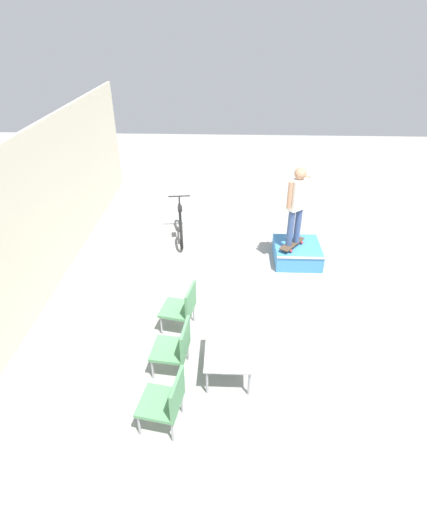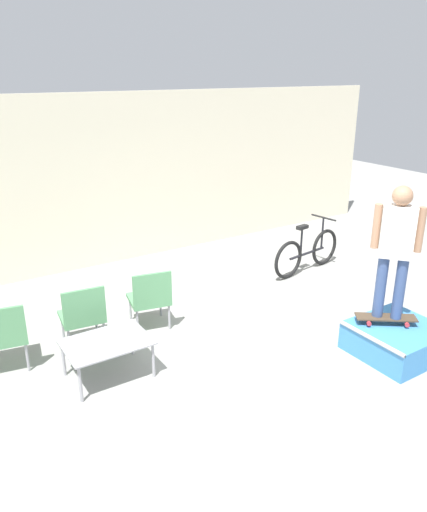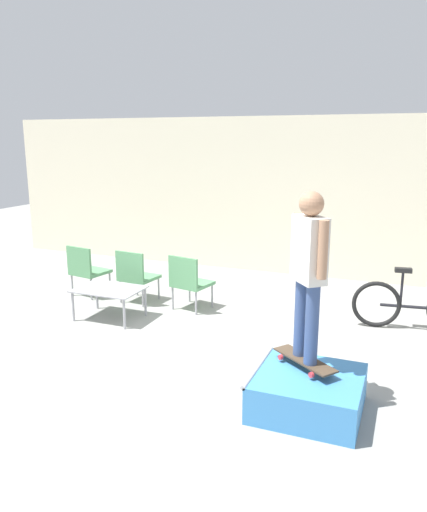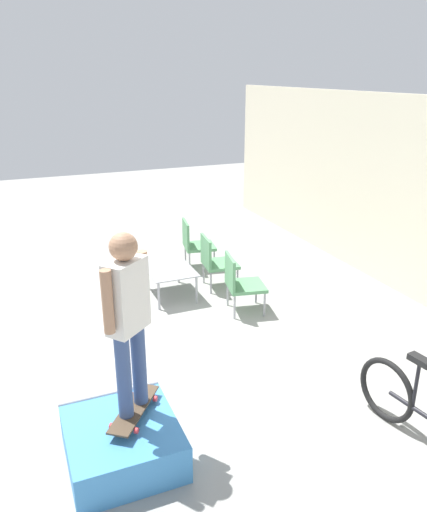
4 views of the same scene
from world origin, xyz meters
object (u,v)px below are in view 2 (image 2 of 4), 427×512
person_skater (396,243)px  skateboard_on_ramp (386,318)px  patio_chair_right (150,296)px  skate_ramp_box (396,340)px  patio_chair_center (83,314)px  patio_chair_left (3,334)px  coffee_table (107,345)px  bicycle (307,252)px

person_skater → skateboard_on_ramp: bearing=-144.0°
skateboard_on_ramp → patio_chair_right: 3.05m
skate_ramp_box → patio_chair_center: patio_chair_center is taller
skate_ramp_box → patio_chair_left: 4.74m
skate_ramp_box → person_skater: (-0.07, 0.14, 1.25)m
skate_ramp_box → patio_chair_left: patio_chair_left is taller
coffee_table → person_skater: bearing=-22.8°
patio_chair_left → patio_chair_center: same height
bicycle → patio_chair_center: bearing=177.4°
patio_chair_right → skate_ramp_box: bearing=147.0°
patio_chair_right → bicycle: bearing=-161.7°
person_skater → coffee_table: person_skater is taller
skate_ramp_box → patio_chair_left: size_ratio=1.20×
skate_ramp_box → patio_chair_right: size_ratio=1.20×
skateboard_on_ramp → patio_chair_left: size_ratio=0.82×
person_skater → skate_ramp_box: bearing=-13.1°
skateboard_on_ramp → patio_chair_left: bearing=-170.3°
patio_chair_left → bicycle: size_ratio=0.53×
skate_ramp_box → bicycle: (0.93, 2.63, 0.17)m
skate_ramp_box → patio_chair_center: 3.93m
coffee_table → bicycle: bearing=15.7°
skateboard_on_ramp → coffee_table: size_ratio=0.74×
person_skater → patio_chair_center: person_skater is taller
skate_ramp_box → patio_chair_center: (-3.22, 2.24, 0.29)m
coffee_table → patio_chair_left: size_ratio=1.11×
person_skater → bicycle: size_ratio=1.01×
skate_ramp_box → coffee_table: 3.54m
patio_chair_center → patio_chair_right: size_ratio=1.00×
person_skater → coffee_table: size_ratio=1.72×
skateboard_on_ramp → patio_chair_center: (-3.15, 2.10, 0.02)m
skate_ramp_box → person_skater: bearing=116.9°
coffee_table → skate_ramp_box: bearing=-24.5°
coffee_table → patio_chair_right: size_ratio=1.11×
patio_chair_left → patio_chair_right: same height
skate_ramp_box → bicycle: 2.79m
bicycle → coffee_table: bearing=-172.2°
skateboard_on_ramp → patio_chair_left: 4.61m
coffee_table → patio_chair_right: bearing=40.1°
patio_chair_right → person_skater: bearing=147.9°
coffee_table → patio_chair_left: (-0.96, 0.78, 0.06)m
person_skater → bicycle: bearing=118.2°
patio_chair_center → bicycle: size_ratio=0.53×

